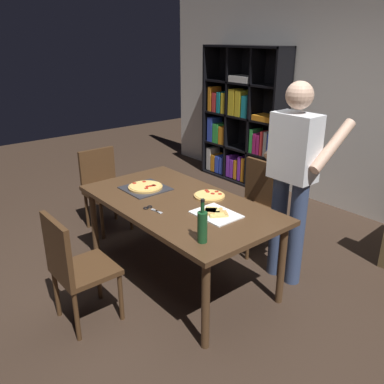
{
  "coord_description": "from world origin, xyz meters",
  "views": [
    {
      "loc": [
        2.51,
        -1.93,
        2.07
      ],
      "look_at": [
        0.0,
        0.15,
        0.8
      ],
      "focal_mm": 37.59,
      "sensor_mm": 36.0,
      "label": 1
    }
  ],
  "objects_px": {
    "person_serving_pizza": "(293,173)",
    "pepperoni_pizza_on_tray": "(145,187)",
    "chair_left_end": "(103,185)",
    "wine_bottle": "(202,226)",
    "chair_near_camera": "(74,264)",
    "bookshelf": "(242,123)",
    "kitchen_scissors": "(151,209)",
    "second_pizza_plain": "(209,196)",
    "chair_far_side": "(254,200)",
    "dining_table": "(179,209)"
  },
  "relations": [
    {
      "from": "person_serving_pizza",
      "to": "pepperoni_pizza_on_tray",
      "type": "height_order",
      "value": "person_serving_pizza"
    },
    {
      "from": "chair_left_end",
      "to": "wine_bottle",
      "type": "bearing_deg",
      "value": -8.73
    },
    {
      "from": "chair_near_camera",
      "to": "chair_left_end",
      "type": "bearing_deg",
      "value": 144.84
    },
    {
      "from": "bookshelf",
      "to": "kitchen_scissors",
      "type": "xyz_separation_m",
      "value": [
        1.52,
        -2.65,
        -0.12
      ]
    },
    {
      "from": "second_pizza_plain",
      "to": "chair_far_side",
      "type": "bearing_deg",
      "value": 97.29
    },
    {
      "from": "chair_left_end",
      "to": "second_pizza_plain",
      "type": "relative_size",
      "value": 3.31
    },
    {
      "from": "bookshelf",
      "to": "wine_bottle",
      "type": "bearing_deg",
      "value": -50.76
    },
    {
      "from": "chair_left_end",
      "to": "wine_bottle",
      "type": "height_order",
      "value": "wine_bottle"
    },
    {
      "from": "bookshelf",
      "to": "wine_bottle",
      "type": "height_order",
      "value": "bookshelf"
    },
    {
      "from": "chair_near_camera",
      "to": "chair_far_side",
      "type": "height_order",
      "value": "same"
    },
    {
      "from": "wine_bottle",
      "to": "chair_far_side",
      "type": "bearing_deg",
      "value": 117.45
    },
    {
      "from": "second_pizza_plain",
      "to": "wine_bottle",
      "type": "bearing_deg",
      "value": -45.46
    },
    {
      "from": "dining_table",
      "to": "chair_far_side",
      "type": "distance_m",
      "value": 0.99
    },
    {
      "from": "chair_left_end",
      "to": "chair_near_camera",
      "type": "bearing_deg",
      "value": -35.16
    },
    {
      "from": "chair_far_side",
      "to": "bookshelf",
      "type": "height_order",
      "value": "bookshelf"
    },
    {
      "from": "dining_table",
      "to": "chair_left_end",
      "type": "bearing_deg",
      "value": 180.0
    },
    {
      "from": "wine_bottle",
      "to": "kitchen_scissors",
      "type": "relative_size",
      "value": 1.61
    },
    {
      "from": "chair_left_end",
      "to": "person_serving_pizza",
      "type": "xyz_separation_m",
      "value": [
        1.98,
        0.75,
        0.49
      ]
    },
    {
      "from": "dining_table",
      "to": "second_pizza_plain",
      "type": "distance_m",
      "value": 0.3
    },
    {
      "from": "chair_far_side",
      "to": "pepperoni_pizza_on_tray",
      "type": "distance_m",
      "value": 1.14
    },
    {
      "from": "bookshelf",
      "to": "chair_near_camera",
      "type": "bearing_deg",
      "value": -65.47
    },
    {
      "from": "dining_table",
      "to": "person_serving_pizza",
      "type": "xyz_separation_m",
      "value": [
        0.6,
        0.75,
        0.32
      ]
    },
    {
      "from": "wine_bottle",
      "to": "chair_left_end",
      "type": "bearing_deg",
      "value": 171.27
    },
    {
      "from": "pepperoni_pizza_on_tray",
      "to": "wine_bottle",
      "type": "relative_size",
      "value": 1.19
    },
    {
      "from": "bookshelf",
      "to": "pepperoni_pizza_on_tray",
      "type": "relative_size",
      "value": 5.17
    },
    {
      "from": "dining_table",
      "to": "wine_bottle",
      "type": "height_order",
      "value": "wine_bottle"
    },
    {
      "from": "chair_far_side",
      "to": "chair_near_camera",
      "type": "bearing_deg",
      "value": -90.0
    },
    {
      "from": "dining_table",
      "to": "bookshelf",
      "type": "height_order",
      "value": "bookshelf"
    },
    {
      "from": "chair_far_side",
      "to": "kitchen_scissors",
      "type": "height_order",
      "value": "chair_far_side"
    },
    {
      "from": "chair_left_end",
      "to": "second_pizza_plain",
      "type": "xyz_separation_m",
      "value": [
        1.47,
        0.27,
        0.25
      ]
    },
    {
      "from": "dining_table",
      "to": "pepperoni_pizza_on_tray",
      "type": "height_order",
      "value": "pepperoni_pizza_on_tray"
    },
    {
      "from": "person_serving_pizza",
      "to": "chair_near_camera",
      "type": "bearing_deg",
      "value": -109.12
    },
    {
      "from": "chair_far_side",
      "to": "second_pizza_plain",
      "type": "height_order",
      "value": "chair_far_side"
    },
    {
      "from": "person_serving_pizza",
      "to": "wine_bottle",
      "type": "height_order",
      "value": "person_serving_pizza"
    },
    {
      "from": "dining_table",
      "to": "kitchen_scissors",
      "type": "distance_m",
      "value": 0.28
    },
    {
      "from": "dining_table",
      "to": "second_pizza_plain",
      "type": "relative_size",
      "value": 6.6
    },
    {
      "from": "chair_far_side",
      "to": "bookshelf",
      "type": "bearing_deg",
      "value": 137.47
    },
    {
      "from": "kitchen_scissors",
      "to": "chair_near_camera",
      "type": "bearing_deg",
      "value": -88.91
    },
    {
      "from": "chair_near_camera",
      "to": "chair_left_end",
      "type": "xyz_separation_m",
      "value": [
        -1.38,
        0.97,
        0.0
      ]
    },
    {
      "from": "person_serving_pizza",
      "to": "second_pizza_plain",
      "type": "bearing_deg",
      "value": -136.73
    },
    {
      "from": "kitchen_scissors",
      "to": "second_pizza_plain",
      "type": "distance_m",
      "value": 0.56
    },
    {
      "from": "dining_table",
      "to": "chair_left_end",
      "type": "distance_m",
      "value": 1.39
    },
    {
      "from": "pepperoni_pizza_on_tray",
      "to": "kitchen_scissors",
      "type": "height_order",
      "value": "pepperoni_pizza_on_tray"
    },
    {
      "from": "chair_far_side",
      "to": "chair_left_end",
      "type": "xyz_separation_m",
      "value": [
        -1.38,
        -0.97,
        0.0
      ]
    },
    {
      "from": "pepperoni_pizza_on_tray",
      "to": "bookshelf",
      "type": "bearing_deg",
      "value": 114.3
    },
    {
      "from": "dining_table",
      "to": "person_serving_pizza",
      "type": "bearing_deg",
      "value": 51.53
    },
    {
      "from": "chair_near_camera",
      "to": "chair_left_end",
      "type": "distance_m",
      "value": 1.69
    },
    {
      "from": "kitchen_scissors",
      "to": "pepperoni_pizza_on_tray",
      "type": "bearing_deg",
      "value": 151.76
    },
    {
      "from": "bookshelf",
      "to": "wine_bottle",
      "type": "xyz_separation_m",
      "value": [
        2.2,
        -2.69,
        -0.0
      ]
    },
    {
      "from": "chair_left_end",
      "to": "second_pizza_plain",
      "type": "bearing_deg",
      "value": 10.56
    }
  ]
}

